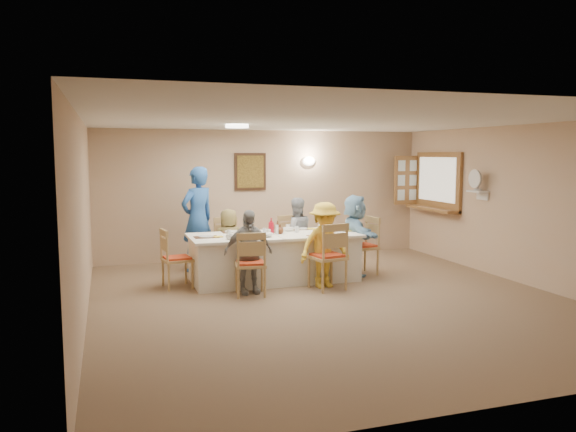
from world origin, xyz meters
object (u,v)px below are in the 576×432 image
object	(u,v)px
chair_back_right	(294,242)
chair_front_right	(327,256)
diner_back_left	(229,242)
diner_right_end	(355,235)
condiment_ketchup	(271,226)
dining_table	(274,257)
diner_front_left	(248,252)
diner_back_right	(296,234)
caregiver	(198,219)
chair_back_left	(228,246)
chair_left_end	(177,258)
serving_hatch	(438,182)
chair_front_left	(250,263)
desk_fan	(477,183)
chair_right_end	(362,246)
diner_front_right	(325,245)

from	to	relation	value
chair_back_right	chair_front_right	size ratio (longest dim) A/B	0.92
diner_back_left	diner_right_end	bearing A→B (deg)	153.23
diner_right_end	condiment_ketchup	xyz separation A→B (m)	(-1.46, 0.05, 0.21)
condiment_ketchup	dining_table	bearing A→B (deg)	-51.70
diner_front_left	diner_back_right	bearing A→B (deg)	45.74
dining_table	diner_back_left	world-z (taller)	diner_back_left
diner_right_end	diner_back_left	bearing A→B (deg)	78.27
diner_right_end	caregiver	size ratio (longest dim) A/B	0.75
chair_back_left	chair_left_end	size ratio (longest dim) A/B	1.04
serving_hatch	condiment_ketchup	bearing A→B (deg)	-166.06
chair_front_left	condiment_ketchup	distance (m)	1.10
serving_hatch	chair_left_end	world-z (taller)	serving_hatch
serving_hatch	diner_front_left	world-z (taller)	serving_hatch
chair_front_left	caregiver	distance (m)	2.05
desk_fan	chair_back_left	distance (m)	4.42
chair_front_right	chair_right_end	size ratio (longest dim) A/B	1.04
serving_hatch	desk_fan	world-z (taller)	serving_hatch
desk_fan	dining_table	size ratio (longest dim) A/B	0.11
desk_fan	chair_back_right	world-z (taller)	desk_fan
dining_table	caregiver	size ratio (longest dim) A/B	1.49
diner_back_right	chair_back_left	bearing A→B (deg)	-2.98
chair_front_right	diner_front_left	distance (m)	1.21
diner_front_left	diner_front_right	size ratio (longest dim) A/B	0.94
diner_back_right	chair_front_right	bearing A→B (deg)	92.73
chair_left_end	chair_back_right	bearing A→B (deg)	-77.88
serving_hatch	diner_right_end	world-z (taller)	serving_hatch
diner_front_left	diner_right_end	distance (m)	2.13
diner_front_left	caregiver	distance (m)	1.91
chair_front_left	diner_front_left	world-z (taller)	diner_front_left
chair_front_right	chair_right_end	world-z (taller)	chair_front_right
caregiver	diner_back_right	bearing A→B (deg)	134.01
chair_left_end	serving_hatch	bearing A→B (deg)	-87.83
condiment_ketchup	chair_back_left	bearing A→B (deg)	126.78
chair_front_left	chair_left_end	xyz separation A→B (m)	(-0.95, 0.80, -0.02)
serving_hatch	chair_right_end	size ratio (longest dim) A/B	1.52
chair_left_end	condiment_ketchup	bearing A→B (deg)	-96.52
serving_hatch	diner_front_left	xyz separation A→B (m)	(-4.23, -1.64, -0.88)
diner_right_end	chair_right_end	bearing A→B (deg)	-83.13
serving_hatch	chair_front_left	distance (m)	4.69
dining_table	diner_front_left	xyz separation A→B (m)	(-0.60, -0.68, 0.24)
diner_back_left	chair_front_right	bearing A→B (deg)	120.87
diner_front_right	caregiver	bearing A→B (deg)	122.05
desk_fan	chair_back_left	xyz separation A→B (m)	(-4.12, 1.19, -1.07)
chair_back_left	diner_front_left	size ratio (longest dim) A/B	0.77
desk_fan	dining_table	xyz separation A→B (m)	(-3.52, 0.39, -1.17)
chair_front_right	chair_left_end	size ratio (longest dim) A/B	1.12
chair_front_right	diner_back_right	world-z (taller)	diner_back_right
chair_front_left	diner_back_right	distance (m)	1.91
diner_front_left	condiment_ketchup	size ratio (longest dim) A/B	4.78
caregiver	serving_hatch	bearing A→B (deg)	147.55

